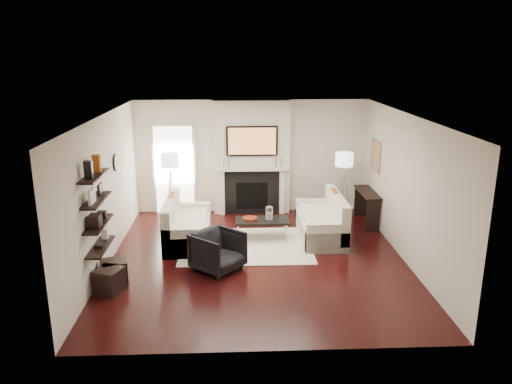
{
  "coord_description": "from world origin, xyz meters",
  "views": [
    {
      "loc": [
        -0.41,
        -8.7,
        3.79
      ],
      "look_at": [
        0.0,
        0.6,
        1.15
      ],
      "focal_mm": 35.0,
      "sensor_mm": 36.0,
      "label": 1
    }
  ],
  "objects_px": {
    "lamp_left_shade": "(170,160)",
    "ottoman_near": "(114,272)",
    "lamp_right_shade": "(344,159)",
    "coffee_table": "(262,221)",
    "loveseat_left_base": "(188,233)",
    "loveseat_right_base": "(320,228)",
    "armchair": "(218,249)"
  },
  "relations": [
    {
      "from": "loveseat_left_base",
      "to": "coffee_table",
      "type": "height_order",
      "value": "same"
    },
    {
      "from": "lamp_left_shade",
      "to": "ottoman_near",
      "type": "height_order",
      "value": "lamp_left_shade"
    },
    {
      "from": "loveseat_left_base",
      "to": "loveseat_right_base",
      "type": "distance_m",
      "value": 2.75
    },
    {
      "from": "armchair",
      "to": "lamp_right_shade",
      "type": "distance_m",
      "value": 3.93
    },
    {
      "from": "lamp_left_shade",
      "to": "coffee_table",
      "type": "bearing_deg",
      "value": -29.83
    },
    {
      "from": "lamp_right_shade",
      "to": "loveseat_right_base",
      "type": "bearing_deg",
      "value": -122.78
    },
    {
      "from": "lamp_left_shade",
      "to": "lamp_right_shade",
      "type": "bearing_deg",
      "value": -1.11
    },
    {
      "from": "loveseat_left_base",
      "to": "armchair",
      "type": "distance_m",
      "value": 1.52
    },
    {
      "from": "lamp_left_shade",
      "to": "lamp_right_shade",
      "type": "xyz_separation_m",
      "value": [
        3.9,
        -0.08,
        0.0
      ]
    },
    {
      "from": "loveseat_left_base",
      "to": "lamp_right_shade",
      "type": "xyz_separation_m",
      "value": [
        3.43,
        1.2,
        1.24
      ]
    },
    {
      "from": "ottoman_near",
      "to": "lamp_right_shade",
      "type": "bearing_deg",
      "value": 33.76
    },
    {
      "from": "lamp_left_shade",
      "to": "ottoman_near",
      "type": "bearing_deg",
      "value": -101.32
    },
    {
      "from": "loveseat_right_base",
      "to": "coffee_table",
      "type": "relative_size",
      "value": 1.64
    },
    {
      "from": "lamp_right_shade",
      "to": "coffee_table",
      "type": "bearing_deg",
      "value": -150.68
    },
    {
      "from": "loveseat_left_base",
      "to": "armchair",
      "type": "height_order",
      "value": "armchair"
    },
    {
      "from": "loveseat_left_base",
      "to": "lamp_left_shade",
      "type": "xyz_separation_m",
      "value": [
        -0.47,
        1.28,
        1.24
      ]
    },
    {
      "from": "coffee_table",
      "to": "lamp_right_shade",
      "type": "relative_size",
      "value": 2.75
    },
    {
      "from": "ottoman_near",
      "to": "lamp_left_shade",
      "type": "bearing_deg",
      "value": 78.68
    },
    {
      "from": "armchair",
      "to": "ottoman_near",
      "type": "bearing_deg",
      "value": 145.86
    },
    {
      "from": "coffee_table",
      "to": "armchair",
      "type": "bearing_deg",
      "value": -120.15
    },
    {
      "from": "loveseat_left_base",
      "to": "ottoman_near",
      "type": "distance_m",
      "value": 2.12
    },
    {
      "from": "coffee_table",
      "to": "ottoman_near",
      "type": "relative_size",
      "value": 2.75
    },
    {
      "from": "loveseat_right_base",
      "to": "lamp_right_shade",
      "type": "bearing_deg",
      "value": 57.22
    },
    {
      "from": "loveseat_left_base",
      "to": "coffee_table",
      "type": "bearing_deg",
      "value": 5.06
    },
    {
      "from": "armchair",
      "to": "coffee_table",
      "type": "bearing_deg",
      "value": 11.21
    },
    {
      "from": "armchair",
      "to": "ottoman_near",
      "type": "distance_m",
      "value": 1.81
    },
    {
      "from": "lamp_right_shade",
      "to": "lamp_left_shade",
      "type": "bearing_deg",
      "value": 178.89
    },
    {
      "from": "coffee_table",
      "to": "armchair",
      "type": "distance_m",
      "value": 1.74
    },
    {
      "from": "coffee_table",
      "to": "armchair",
      "type": "height_order",
      "value": "armchair"
    },
    {
      "from": "loveseat_left_base",
      "to": "ottoman_near",
      "type": "bearing_deg",
      "value": -121.06
    },
    {
      "from": "loveseat_right_base",
      "to": "armchair",
      "type": "relative_size",
      "value": 2.3
    },
    {
      "from": "coffee_table",
      "to": "loveseat_right_base",
      "type": "bearing_deg",
      "value": 0.85
    }
  ]
}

